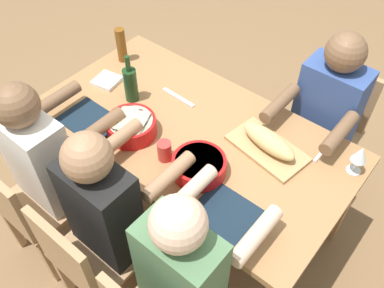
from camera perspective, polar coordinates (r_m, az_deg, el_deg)
The scene contains 22 objects.
ground_plane at distance 2.78m, azimuth 0.00°, elevation -8.75°, with size 8.00×8.00×0.00m, color brown.
dining_table at distance 2.27m, azimuth 0.00°, elevation 0.41°, with size 1.70×0.92×0.74m.
diner_far_left at distance 1.80m, azimuth -0.68°, elevation -16.62°, with size 0.41×0.53×1.20m.
chair_far_center at distance 2.12m, azimuth -14.05°, elevation -14.86°, with size 0.40×0.40×0.85m.
diner_far_center at distance 1.98m, azimuth -11.19°, elevation -8.54°, with size 0.41×0.53×1.20m.
chair_far_right at distance 2.37m, azimuth -21.40°, elevation -7.83°, with size 0.40×0.40×0.85m.
diner_far_right at distance 2.25m, azimuth -19.22°, elevation -1.89°, with size 0.41×0.53×1.20m.
chair_near_left at distance 2.74m, azimuth 18.27°, elevation 2.65°, with size 0.40×0.40×0.85m.
diner_near_left at distance 2.46m, azimuth 17.54°, elevation 3.87°, with size 0.41×0.53×1.20m.
serving_bowl_salad at distance 1.98m, azimuth 0.97°, elevation -2.94°, with size 0.26×0.26×0.09m.
serving_bowl_pasta at distance 2.17m, azimuth -8.33°, elevation 2.50°, with size 0.26×0.26×0.09m.
cutting_board at distance 2.14m, azimuth 10.26°, elevation -0.59°, with size 0.40×0.22×0.02m, color tan.
bread_loaf at distance 2.10m, azimuth 10.46°, elevation 0.41°, with size 0.32×0.11×0.09m, color tan.
wine_bottle at distance 2.34m, azimuth -8.42°, elevation 8.17°, with size 0.08×0.08×0.29m.
beer_bottle at distance 2.64m, azimuth -9.67°, elevation 13.23°, with size 0.06×0.06×0.22m, color brown.
wine_glass at distance 2.08m, azimuth 22.06°, elevation -1.42°, with size 0.08×0.08×0.17m.
placemat_far_left at distance 1.88m, azimuth 5.25°, elevation -9.63°, with size 0.32×0.23×0.01m, color #142333.
cup_far_center at distance 2.04m, azimuth -3.80°, elevation -0.95°, with size 0.07×0.07×0.11m, color red.
placemat_far_right at distance 2.32m, azimuth -13.78°, elevation 3.13°, with size 0.32×0.23×0.01m, color #142333.
fork_near_left at distance 2.20m, azimuth 17.46°, elevation -1.00°, with size 0.02×0.17×0.01m, color silver.
carving_knife at distance 2.39m, azimuth -1.88°, elevation 6.42°, with size 0.23×0.02×0.01m, color silver.
napkin_stack at distance 2.54m, azimuth -11.58°, elevation 8.49°, with size 0.14×0.14×0.02m, color white.
Camera 1 is at (-0.98, 1.18, 2.32)m, focal length 38.90 mm.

